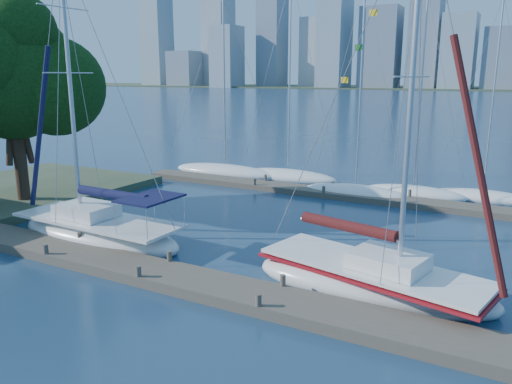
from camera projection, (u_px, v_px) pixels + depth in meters
The scene contains 12 objects.
ground at pixel (155, 278), 19.16m from camera, with size 700.00×700.00×0.00m, color navy.
near_dock at pixel (155, 273), 19.12m from camera, with size 26.00×2.00×0.40m, color brown.
far_dock at pixel (343, 195), 31.86m from camera, with size 30.00×1.80×0.36m, color brown.
far_shore at pixel (510, 89), 292.64m from camera, with size 800.00×100.00×1.50m, color #38472D.
tree at pixel (11, 71), 27.72m from camera, with size 9.52×8.65×11.92m.
sailboat_navy at pixel (97, 220), 23.26m from camera, with size 9.33×3.24×13.79m.
sailboat_maroon at pixel (372, 265), 17.72m from camera, with size 9.16×4.66×13.52m.
bg_boat_0 at pixel (226, 171), 39.13m from camera, with size 9.43×5.52×13.57m.
bg_boat_1 at pixel (288, 176), 37.36m from camera, with size 7.81×2.48×14.63m.
bg_boat_2 at pixel (356, 192), 32.05m from camera, with size 7.37×4.45×13.56m.
bg_boat_3 at pixel (413, 193), 32.01m from camera, with size 6.88×3.81×12.74m.
bg_boat_4 at pixel (483, 197), 31.09m from camera, with size 6.69×3.64×12.33m.
Camera 1 is at (11.99, -13.86, 7.58)m, focal length 35.00 mm.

